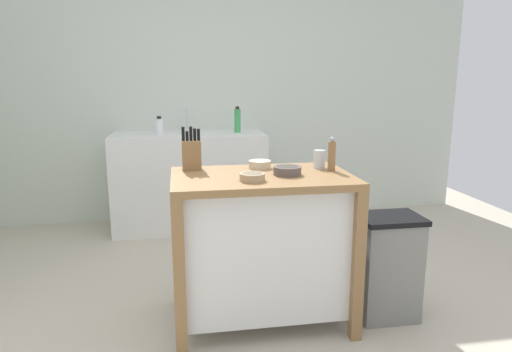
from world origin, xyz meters
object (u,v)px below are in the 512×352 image
bowl_ceramic_wide (252,177)px  bowl_stoneware_deep (287,170)px  bottle_dish_soap (159,126)px  bowl_ceramic_small (260,164)px  knife_block (191,154)px  trash_bin (387,267)px  drinking_cup (319,159)px  kitchen_island (262,241)px  pepper_grinder (332,155)px  bottle_hand_soap (237,120)px  sink_faucet (188,120)px

bowl_ceramic_wide → bowl_stoneware_deep: bearing=28.1°
bottle_dish_soap → bowl_ceramic_small: bearing=-68.1°
knife_block → trash_bin: 1.33m
bowl_stoneware_deep → drinking_cup: (0.23, 0.16, 0.03)m
bowl_stoneware_deep → drinking_cup: drinking_cup is taller
knife_block → bowl_ceramic_small: 0.41m
kitchen_island → bowl_ceramic_wide: bowl_ceramic_wide is taller
pepper_grinder → bottle_hand_soap: bearing=100.2°
knife_block → bottle_hand_soap: 1.68m
bowl_ceramic_small → knife_block: bearing=176.2°
bowl_stoneware_deep → bottle_hand_soap: (-0.04, 1.84, 0.11)m
bowl_ceramic_small → bowl_ceramic_wide: 0.34m
bowl_stoneware_deep → trash_bin: size_ratio=0.25×
kitchen_island → sink_faucet: (-0.36, 1.96, 0.52)m
drinking_cup → trash_bin: bearing=-30.7°
drinking_cup → sink_faucet: size_ratio=0.49×
drinking_cup → bowl_stoneware_deep: bearing=-145.8°
bowl_stoneware_deep → bowl_ceramic_small: bowl_stoneware_deep is taller
drinking_cup → bottle_hand_soap: bearing=99.2°
trash_bin → knife_block: bearing=165.1°
bottle_hand_soap → bottle_dish_soap: bearing=-177.4°
bottle_hand_soap → bottle_dish_soap: (-0.72, -0.03, -0.04)m
sink_faucet → bottle_dish_soap: (-0.26, -0.17, -0.03)m
trash_bin → bottle_dish_soap: bearing=126.0°
bottle_hand_soap → bowl_stoneware_deep: bearing=-88.7°
knife_block → sink_faucet: 1.75m
kitchen_island → bottle_hand_soap: size_ratio=4.12×
knife_block → sink_faucet: size_ratio=1.15×
bottle_dish_soap → kitchen_island: bearing=-70.8°
bowl_ceramic_wide → drinking_cup: size_ratio=1.25×
kitchen_island → bottle_dish_soap: bottle_dish_soap is taller
bowl_ceramic_wide → bottle_dish_soap: size_ratio=0.81×
knife_block → pepper_grinder: 0.81m
bowl_ceramic_wide → trash_bin: size_ratio=0.21×
bowl_stoneware_deep → bowl_ceramic_wide: (-0.22, -0.11, -0.00)m
pepper_grinder → bottle_dish_soap: (-1.04, 1.74, 0.00)m
bowl_ceramic_wide → bottle_dish_soap: bottle_dish_soap is taller
sink_faucet → bottle_dish_soap: 0.31m
bottle_hand_soap → bottle_dish_soap: 0.72m
trash_bin → drinking_cup: bearing=149.3°
sink_faucet → bottle_hand_soap: 0.48m
drinking_cup → pepper_grinder: pepper_grinder is taller
sink_faucet → bottle_hand_soap: bottle_hand_soap is taller
bowl_stoneware_deep → sink_faucet: size_ratio=0.71×
drinking_cup → kitchen_island: bearing=-160.0°
bowl_ceramic_wide → pepper_grinder: size_ratio=0.68×
bowl_stoneware_deep → sink_faucet: bearing=104.2°
bowl_ceramic_wide → trash_bin: 1.01m
kitchen_island → bowl_ceramic_small: bowl_ceramic_small is taller
bowl_stoneware_deep → pepper_grinder: bearing=14.1°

